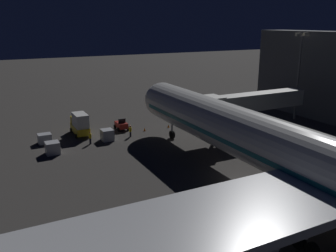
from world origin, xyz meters
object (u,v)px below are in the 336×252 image
object	(u,v)px
baggage_container_spare	(107,135)
jet_bridge	(245,103)
baggage_container_near_belt	(45,139)
traffic_cone_nose_port	(168,126)
baggage_tug_lead	(121,125)
ground_crew_marshaller_fwd	(90,137)
ground_crew_by_belt_loader	(130,131)
catering_truck	(80,124)
airliner_at_gate	(330,171)
traffic_cone_nose_starboard	(145,129)
baggage_container_mid_row	(52,148)
apron_floodlight_mast	(299,69)

from	to	relation	value
baggage_container_spare	jet_bridge	bearing A→B (deg)	158.48
baggage_container_near_belt	baggage_container_spare	bearing A→B (deg)	161.34
jet_bridge	traffic_cone_nose_port	size ratio (longest dim) A/B	34.37
baggage_tug_lead	baggage_container_spare	world-z (taller)	baggage_tug_lead
ground_crew_marshaller_fwd	traffic_cone_nose_port	size ratio (longest dim) A/B	3.38
baggage_container_spare	ground_crew_by_belt_loader	world-z (taller)	ground_crew_by_belt_loader
catering_truck	ground_crew_by_belt_loader	distance (m)	8.15
airliner_at_gate	ground_crew_marshaller_fwd	bearing A→B (deg)	-69.19
jet_bridge	baggage_tug_lead	distance (m)	20.32
jet_bridge	traffic_cone_nose_port	distance (m)	13.61
airliner_at_gate	traffic_cone_nose_starboard	bearing A→B (deg)	-86.27
baggage_container_mid_row	traffic_cone_nose_starboard	distance (m)	15.92
baggage_tug_lead	baggage_container_near_belt	distance (m)	12.55
airliner_at_gate	catering_truck	size ratio (longest dim) A/B	13.60
baggage_container_mid_row	baggage_container_spare	distance (m)	8.68
catering_truck	traffic_cone_nose_starboard	bearing A→B (deg)	164.14
baggage_container_mid_row	traffic_cone_nose_port	bearing A→B (deg)	-168.09
baggage_container_mid_row	ground_crew_by_belt_loader	world-z (taller)	ground_crew_by_belt_loader
airliner_at_gate	catering_truck	bearing A→B (deg)	-71.73
baggage_container_spare	traffic_cone_nose_port	size ratio (longest dim) A/B	3.33
catering_truck	traffic_cone_nose_starboard	distance (m)	10.36
airliner_at_gate	ground_crew_by_belt_loader	xyz separation A→B (m)	(5.39, -31.88, -4.26)
baggage_container_mid_row	traffic_cone_nose_starboard	xyz separation A→B (m)	(-15.36, -4.17, -0.56)
baggage_container_spare	airliner_at_gate	bearing A→B (deg)	106.09
baggage_container_mid_row	ground_crew_marshaller_fwd	bearing A→B (deg)	-162.81
baggage_container_near_belt	baggage_tug_lead	bearing A→B (deg)	-173.15
baggage_tug_lead	baggage_container_mid_row	size ratio (longest dim) A/B	1.47
ground_crew_marshaller_fwd	traffic_cone_nose_starboard	bearing A→B (deg)	-166.01
airliner_at_gate	ground_crew_marshaller_fwd	size ratio (longest dim) A/B	37.21
apron_floodlight_mast	ground_crew_marshaller_fwd	bearing A→B (deg)	-4.62
baggage_container_spare	traffic_cone_nose_starboard	world-z (taller)	baggage_container_spare
traffic_cone_nose_port	baggage_container_mid_row	bearing A→B (deg)	11.91
apron_floodlight_mast	catering_truck	world-z (taller)	apron_floodlight_mast
baggage_container_mid_row	baggage_tug_lead	bearing A→B (deg)	-151.54
baggage_container_mid_row	ground_crew_by_belt_loader	size ratio (longest dim) A/B	1.00
baggage_container_mid_row	traffic_cone_nose_port	xyz separation A→B (m)	(-19.76, -4.17, -0.56)
ground_crew_marshaller_fwd	catering_truck	bearing A→B (deg)	-88.24
jet_bridge	baggage_tug_lead	size ratio (longest dim) A/B	7.12
baggage_tug_lead	ground_crew_marshaller_fwd	distance (m)	8.20
airliner_at_gate	apron_floodlight_mast	xyz separation A→B (m)	(-25.50, -28.27, 3.87)
apron_floodlight_mast	baggage_tug_lead	bearing A→B (deg)	-14.39
baggage_container_near_belt	baggage_container_spare	distance (m)	9.09
airliner_at_gate	traffic_cone_nose_starboard	size ratio (longest dim) A/B	125.66
apron_floodlight_mast	baggage_container_spare	size ratio (longest dim) A/B	8.45
airliner_at_gate	ground_crew_by_belt_loader	distance (m)	32.61
baggage_container_mid_row	baggage_container_spare	size ratio (longest dim) A/B	0.98
jet_bridge	ground_crew_marshaller_fwd	size ratio (longest dim) A/B	10.18
baggage_container_near_belt	ground_crew_by_belt_loader	xyz separation A→B (m)	(-12.39, 2.80, 0.28)
traffic_cone_nose_port	traffic_cone_nose_starboard	bearing A→B (deg)	0.00
baggage_tug_lead	baggage_container_near_belt	xyz separation A→B (m)	(12.46, 1.50, -0.07)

